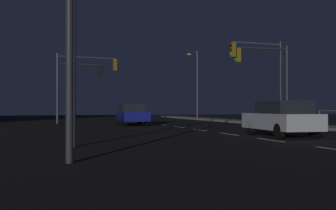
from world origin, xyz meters
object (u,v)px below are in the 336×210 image
Objects in this scene: traffic_light_near_right at (260,65)px; street_lamp_far_end at (196,78)px; traffic_light_near_left at (84,74)px; traffic_light_far_center at (265,68)px; street_lamp_median at (69,0)px; car_oncoming at (132,114)px; traffic_light_mid_right at (78,79)px; car at (281,118)px.

traffic_light_near_right is 19.24m from street_lamp_far_end.
traffic_light_far_center is (11.36, -9.26, -0.06)m from traffic_light_near_left.
street_lamp_median is at bearing -138.07° from traffic_light_far_center.
car_oncoming is 0.77× the size of traffic_light_near_right.
car_oncoming is at bearing 72.34° from street_lamp_median.
traffic_light_near_left is 14.66m from traffic_light_far_center.
car_oncoming is 0.85× the size of traffic_light_mid_right.
traffic_light_far_center reaches higher than traffic_light_mid_right.
street_lamp_far_end reaches higher than car.
traffic_light_far_center reaches higher than car_oncoming.
traffic_light_far_center is (4.37, 9.43, 3.16)m from car.
traffic_light_far_center is at bearing 41.93° from street_lamp_median.
traffic_light_near_right reaches higher than car.
car_oncoming is 7.52m from traffic_light_mid_right.
car is 21.51m from traffic_light_mid_right.
traffic_light_far_center is at bearing 65.15° from car.
car is 0.82× the size of traffic_light_far_center.
street_lamp_far_end reaches higher than car_oncoming.
traffic_light_near_left is 1.09× the size of traffic_light_mid_right.
traffic_light_near_right reaches higher than traffic_light_mid_right.
traffic_light_near_left is (-3.04, 4.73, 3.21)m from car_oncoming.
car is 1.01× the size of car_oncoming.
traffic_light_far_center is at bearing -28.53° from car_oncoming.
traffic_light_near_left is at bearing -72.46° from traffic_light_mid_right.
car is at bearing -69.48° from traffic_light_near_left.
traffic_light_far_center is (11.77, -10.57, 0.30)m from traffic_light_mid_right.
car_oncoming is at bearing -60.27° from traffic_light_mid_right.
street_lamp_far_end is at bearing 83.33° from traffic_light_near_right.
car is 10.49m from street_lamp_median.
street_lamp_median is at bearing -96.14° from traffic_light_near_left.
traffic_light_near_right is 14.37m from traffic_light_near_left.
car_oncoming is at bearing -57.32° from traffic_light_near_left.
street_lamp_far_end reaches higher than traffic_light_far_center.
street_lamp_far_end reaches higher than traffic_light_mid_right.
traffic_light_near_right is at bearing -40.17° from traffic_light_near_left.
street_lamp_median is (-13.68, -12.29, 0.73)m from traffic_light_far_center.
traffic_light_mid_right reaches higher than car_oncoming.
car is 29.44m from street_lamp_far_end.
traffic_light_mid_right is (-7.41, 19.99, 2.85)m from car.
traffic_light_mid_right is at bearing 119.73° from car_oncoming.
traffic_light_mid_right is 0.96× the size of traffic_light_far_center.
street_lamp_median reaches higher than traffic_light_near_right.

